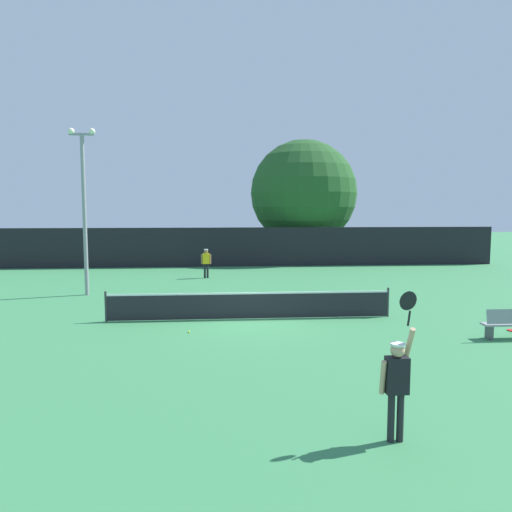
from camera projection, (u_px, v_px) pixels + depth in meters
The scene contains 10 objects.
ground_plane at pixel (250, 319), 17.38m from camera, with size 120.00×120.00×0.00m, color #387F4C.
tennis_net at pixel (250, 305), 17.33m from camera, with size 10.18×0.08×1.07m.
perimeter_fence at pixel (234, 247), 32.89m from camera, with size 36.23×0.12×2.65m, color black.
player_serving at pixel (397, 376), 8.17m from camera, with size 0.68×0.40×2.56m.
player_receiving at pixel (206, 260), 27.47m from camera, with size 0.57×0.24×1.64m.
tennis_ball at pixel (189, 332), 15.44m from camera, with size 0.07×0.07×0.07m, color #CCE033.
light_pole at pixel (84, 200), 21.78m from camera, with size 1.18×0.28×7.48m.
large_tree at pixel (303, 193), 36.79m from camera, with size 8.01×8.01×9.08m.
parked_car_near at pixel (190, 247), 40.27m from camera, with size 2.38×4.39×1.69m.
parked_car_mid at pixel (259, 248), 38.34m from camera, with size 2.22×4.34×1.69m.
Camera 1 is at (-1.15, -17.03, 3.95)m, focal length 34.08 mm.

